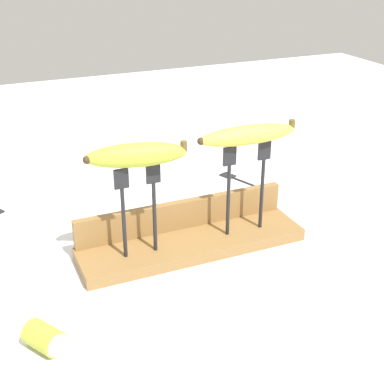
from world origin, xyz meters
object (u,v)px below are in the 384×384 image
at_px(banana_raised_right, 248,135).
at_px(fork_fallen_near, 239,179).
at_px(banana_chunk_near, 45,338).
at_px(banana_raised_left, 136,155).
at_px(fork_stand_left, 139,203).
at_px(fork_stand_right, 246,180).

xyz_separation_m(banana_raised_right, fork_fallen_near, (0.13, 0.27, -0.22)).
bearing_deg(banana_chunk_near, banana_raised_left, 38.71).
distance_m(fork_stand_left, banana_chunk_near, 0.28).
height_order(fork_stand_right, banana_raised_right, banana_raised_right).
relative_size(banana_raised_left, banana_raised_right, 0.91).
distance_m(fork_stand_left, banana_raised_right, 0.24).
xyz_separation_m(banana_raised_right, banana_chunk_near, (-0.42, -0.16, -0.20)).
relative_size(banana_raised_left, fork_fallen_near, 1.18).
distance_m(fork_fallen_near, banana_chunk_near, 0.70).
bearing_deg(banana_raised_left, banana_raised_right, -0.00).
height_order(fork_stand_left, banana_raised_right, banana_raised_right).
bearing_deg(fork_stand_left, banana_raised_left, 169.39).
distance_m(fork_stand_right, banana_raised_left, 0.23).
relative_size(banana_raised_left, banana_chunk_near, 2.63).
distance_m(fork_stand_right, banana_chunk_near, 0.47).
relative_size(fork_stand_left, fork_fallen_near, 1.12).
bearing_deg(banana_raised_right, banana_chunk_near, -158.70).
relative_size(fork_stand_right, banana_chunk_near, 2.63).
xyz_separation_m(banana_raised_left, banana_raised_right, (0.22, -0.00, 0.01)).
relative_size(banana_raised_right, banana_chunk_near, 2.87).
bearing_deg(banana_chunk_near, fork_stand_left, 38.70).
xyz_separation_m(banana_raised_left, fork_fallen_near, (0.35, 0.27, -0.22)).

